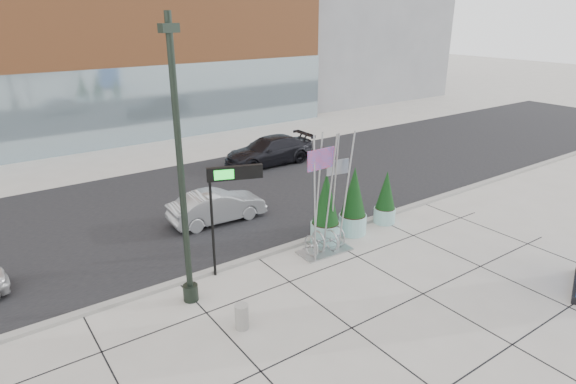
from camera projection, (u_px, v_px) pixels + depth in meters
ground at (302, 323)px, 13.66m from camera, size 160.00×160.00×0.00m
street_asphalt at (167, 211)px, 21.30m from camera, size 80.00×12.00×0.02m
curb_edge at (233, 264)px, 16.69m from camera, size 80.00×0.30×0.12m
tower_podium at (78, 55)px, 32.89m from camera, size 34.00×10.00×11.00m
tower_glass_front at (104, 109)px, 30.28m from camera, size 34.00×0.60×5.00m
building_grey_parking at (319, 4)px, 48.98m from camera, size 20.00×18.00×18.00m
lamp_post at (183, 196)px, 13.54m from camera, size 0.56×0.46×8.32m
public_art_sculpture at (326, 222)px, 17.32m from camera, size 2.02×1.08×4.48m
concrete_bollard at (242, 317)px, 13.31m from camera, size 0.38×0.38×0.75m
overhead_street_sign at (228, 181)px, 15.35m from camera, size 1.72×0.75×3.76m
round_planter_east at (386, 198)px, 19.81m from camera, size 0.90×0.90×2.25m
round_planter_mid at (354, 202)px, 18.76m from camera, size 1.10×1.10×2.75m
round_planter_west at (326, 210)px, 17.99m from camera, size 1.13×1.13×2.81m
car_silver_mid at (217, 207)px, 20.03m from camera, size 4.09×1.55×1.33m
car_dark_east at (269, 151)px, 27.59m from camera, size 5.38×2.27×1.55m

